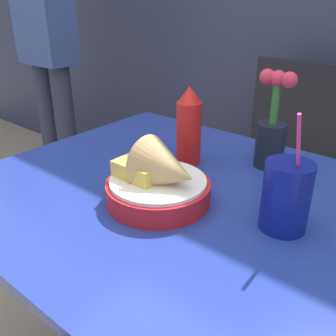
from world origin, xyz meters
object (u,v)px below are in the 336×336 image
at_px(drink_cup, 286,198).
at_px(person_standing, 45,33).
at_px(ketchup_bottle, 189,127).
at_px(chair_far_window, 284,155).
at_px(food_basket, 161,182).
at_px(flower_vase, 272,131).

relative_size(drink_cup, person_standing, 0.15).
bearing_deg(ketchup_bottle, chair_far_window, 89.73).
distance_m(chair_far_window, food_basket, 0.95).
bearing_deg(chair_far_window, flower_vase, -72.79).
relative_size(chair_far_window, ketchup_bottle, 4.33).
height_order(food_basket, person_standing, person_standing).
xyz_separation_m(flower_vase, person_standing, (-1.45, 0.31, 0.13)).
bearing_deg(flower_vase, chair_far_window, 107.21).
distance_m(ketchup_bottle, drink_cup, 0.36).
bearing_deg(food_basket, person_standing, 154.39).
bearing_deg(person_standing, drink_cup, -19.50).
relative_size(food_basket, drink_cup, 0.94).
bearing_deg(drink_cup, chair_far_window, 111.85).
bearing_deg(ketchup_bottle, drink_cup, -21.93).
bearing_deg(drink_cup, ketchup_bottle, 158.07).
xyz_separation_m(drink_cup, flower_vase, (-0.15, 0.25, 0.03)).
relative_size(chair_far_window, drink_cup, 3.71).
height_order(chair_far_window, flower_vase, flower_vase).
bearing_deg(ketchup_bottle, person_standing, 161.16).
height_order(chair_far_window, ketchup_bottle, ketchup_bottle).
height_order(ketchup_bottle, flower_vase, flower_vase).
distance_m(food_basket, person_standing, 1.51).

